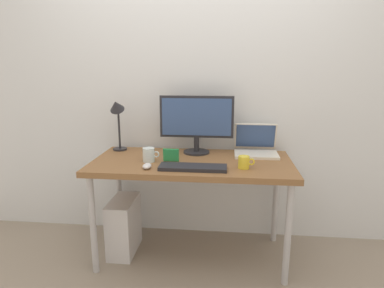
# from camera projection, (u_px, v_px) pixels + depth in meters

# --- Properties ---
(ground_plane) EXTENTS (6.00, 6.00, 0.00)m
(ground_plane) POSITION_uv_depth(u_px,v_px,m) (192.00, 254.00, 2.55)
(ground_plane) COLOR gray
(back_wall) EXTENTS (4.40, 0.04, 2.60)m
(back_wall) POSITION_uv_depth(u_px,v_px,m) (197.00, 79.00, 2.64)
(back_wall) COLOR silver
(back_wall) RESTS_ON ground_plane
(desk) EXTENTS (1.41, 0.69, 0.74)m
(desk) POSITION_uv_depth(u_px,v_px,m) (192.00, 169.00, 2.39)
(desk) COLOR brown
(desk) RESTS_ON ground_plane
(monitor) EXTENTS (0.56, 0.20, 0.44)m
(monitor) POSITION_uv_depth(u_px,v_px,m) (197.00, 121.00, 2.52)
(monitor) COLOR #232328
(monitor) RESTS_ON desk
(laptop) EXTENTS (0.32, 0.28, 0.22)m
(laptop) POSITION_uv_depth(u_px,v_px,m) (256.00, 147.00, 2.54)
(laptop) COLOR silver
(laptop) RESTS_ON desk
(desk_lamp) EXTENTS (0.11, 0.16, 0.42)m
(desk_lamp) POSITION_uv_depth(u_px,v_px,m) (117.00, 113.00, 2.58)
(desk_lamp) COLOR #232328
(desk_lamp) RESTS_ON desk
(keyboard) EXTENTS (0.44, 0.14, 0.02)m
(keyboard) POSITION_uv_depth(u_px,v_px,m) (193.00, 167.00, 2.18)
(keyboard) COLOR #232328
(keyboard) RESTS_ON desk
(mouse) EXTENTS (0.06, 0.09, 0.03)m
(mouse) POSITION_uv_depth(u_px,v_px,m) (147.00, 166.00, 2.19)
(mouse) COLOR silver
(mouse) RESTS_ON desk
(coffee_mug) EXTENTS (0.11, 0.07, 0.08)m
(coffee_mug) POSITION_uv_depth(u_px,v_px,m) (244.00, 162.00, 2.19)
(coffee_mug) COLOR yellow
(coffee_mug) RESTS_ON desk
(glass_cup) EXTENTS (0.12, 0.08, 0.10)m
(glass_cup) POSITION_uv_depth(u_px,v_px,m) (149.00, 155.00, 2.34)
(glass_cup) COLOR silver
(glass_cup) RESTS_ON desk
(photo_frame) EXTENTS (0.11, 0.03, 0.09)m
(photo_frame) POSITION_uv_depth(u_px,v_px,m) (171.00, 155.00, 2.34)
(photo_frame) COLOR #268C4C
(photo_frame) RESTS_ON desk
(computer_tower) EXTENTS (0.18, 0.36, 0.42)m
(computer_tower) POSITION_uv_depth(u_px,v_px,m) (124.00, 226.00, 2.56)
(computer_tower) COLOR silver
(computer_tower) RESTS_ON ground_plane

